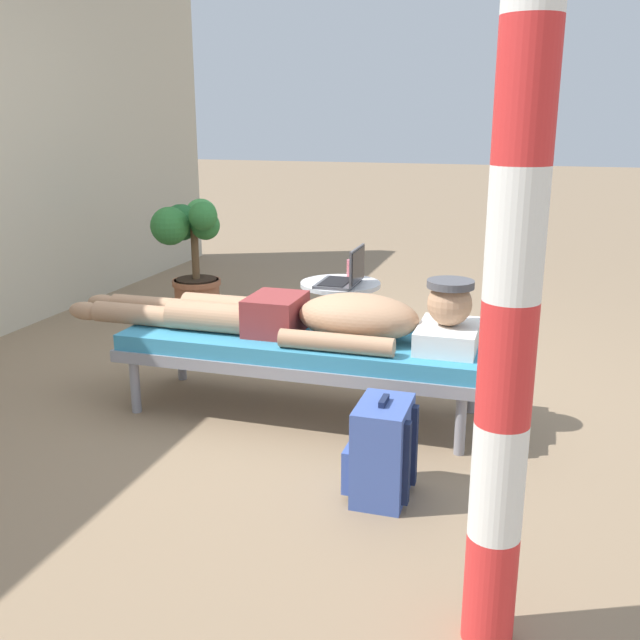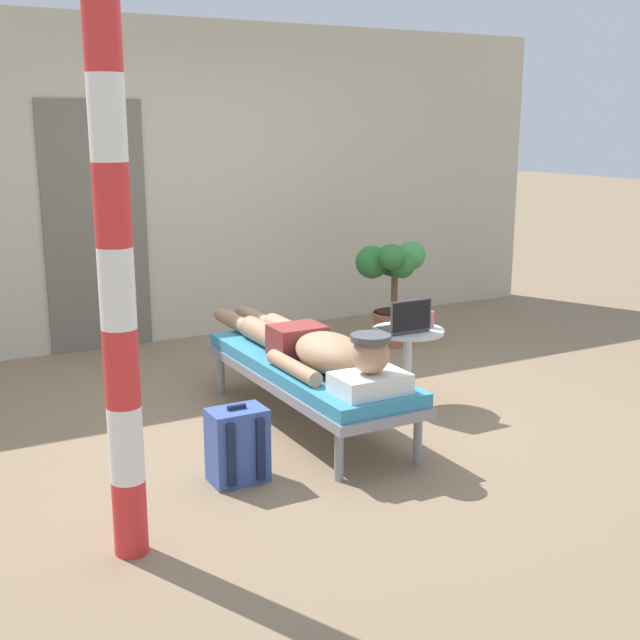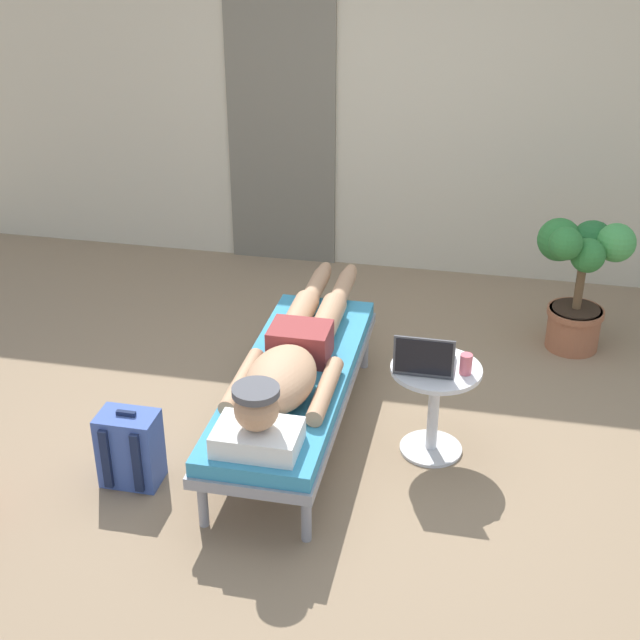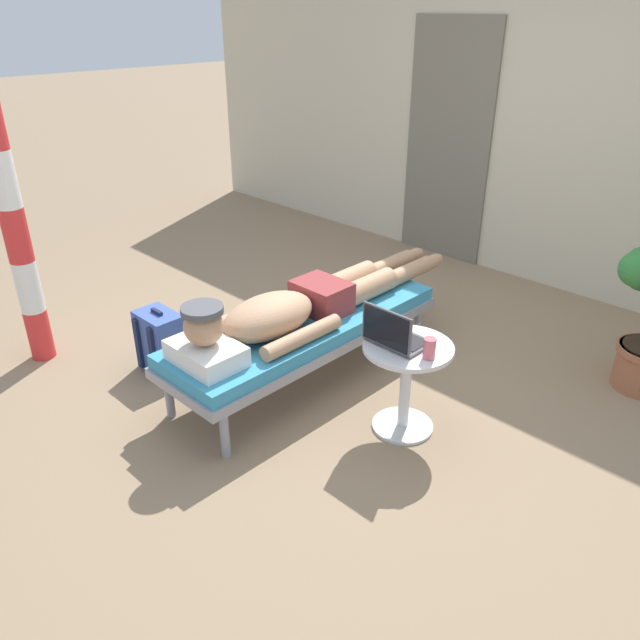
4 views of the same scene
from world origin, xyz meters
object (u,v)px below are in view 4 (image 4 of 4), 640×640
(side_table, at_px, (406,373))
(backpack, at_px, (161,342))
(drink_glass, at_px, (429,348))
(lounge_chair, at_px, (305,329))
(laptop, at_px, (394,335))
(person_reclining, at_px, (298,306))
(porch_post, at_px, (3,179))

(side_table, relative_size, backpack, 1.23)
(drink_glass, bearing_deg, lounge_chair, 179.07)
(laptop, bearing_deg, drink_glass, 5.62)
(person_reclining, bearing_deg, laptop, 1.55)
(lounge_chair, relative_size, porch_post, 0.78)
(porch_post, bearing_deg, side_table, 25.75)
(side_table, height_order, backpack, side_table)
(person_reclining, bearing_deg, drink_glass, 2.49)
(side_table, bearing_deg, backpack, -158.53)
(laptop, distance_m, drink_glass, 0.21)
(drink_glass, bearing_deg, side_table, 168.47)
(lounge_chair, height_order, porch_post, porch_post)
(person_reclining, height_order, drink_glass, person_reclining)
(lounge_chair, height_order, backpack, backpack)
(lounge_chair, relative_size, backpack, 4.38)
(side_table, relative_size, laptop, 1.69)
(side_table, height_order, laptop, laptop)
(drink_glass, bearing_deg, person_reclining, -177.51)
(laptop, relative_size, porch_post, 0.13)
(lounge_chair, bearing_deg, person_reclining, -90.00)
(lounge_chair, distance_m, porch_post, 1.97)
(side_table, height_order, porch_post, porch_post)
(person_reclining, xyz_separation_m, laptop, (0.70, 0.02, 0.06))
(person_reclining, bearing_deg, porch_post, -145.49)
(lounge_chair, height_order, laptop, laptop)
(laptop, relative_size, drink_glass, 2.81)
(lounge_chair, xyz_separation_m, porch_post, (-1.44, -1.05, 0.85))
(person_reclining, distance_m, side_table, 0.78)
(person_reclining, distance_m, laptop, 0.70)
(person_reclining, xyz_separation_m, side_table, (0.76, 0.07, -0.16))
(drink_glass, relative_size, backpack, 0.26)
(drink_glass, relative_size, porch_post, 0.05)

